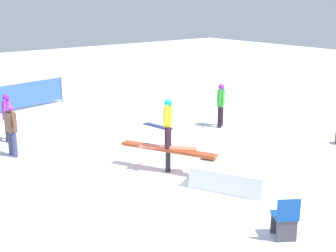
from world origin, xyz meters
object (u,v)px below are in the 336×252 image
at_px(bystander_purple, 7,115).
at_px(loose_snowboard_navy, 158,126).
at_px(rail_feature, 168,151).
at_px(bystander_brown, 11,127).
at_px(folding_chair, 285,219).
at_px(main_rider_on_rail, 168,125).
at_px(bystander_green, 221,103).

bearing_deg(bystander_purple, loose_snowboard_navy, 105.64).
relative_size(rail_feature, bystander_brown, 1.67).
bearing_deg(folding_chair, main_rider_on_rail, -63.33).
bearing_deg(folding_chair, bystander_purple, -46.03).
xyz_separation_m(main_rider_on_rail, loose_snowboard_navy, (3.71, -2.48, -1.27)).
xyz_separation_m(bystander_green, bystander_purple, (3.01, 6.54, -0.00)).
xyz_separation_m(rail_feature, bystander_brown, (3.82, 2.74, 0.30)).
bearing_deg(main_rider_on_rail, folding_chair, 133.16).
relative_size(rail_feature, loose_snowboard_navy, 2.01).
height_order(main_rider_on_rail, bystander_green, main_rider_on_rail).
bearing_deg(bystander_brown, folding_chair, 14.53).
xyz_separation_m(bystander_brown, bystander_purple, (1.53, -0.45, -0.00)).
bearing_deg(bystander_purple, bystander_green, 99.89).
distance_m(main_rider_on_rail, loose_snowboard_navy, 4.64).
bearing_deg(main_rider_on_rail, bystander_green, -101.47).
distance_m(main_rider_on_rail, bystander_brown, 4.72).
height_order(bystander_green, folding_chair, bystander_green).
bearing_deg(loose_snowboard_navy, bystander_green, 43.50).
distance_m(main_rider_on_rail, folding_chair, 4.30).
bearing_deg(bystander_brown, main_rider_on_rail, 34.44).
bearing_deg(bystander_brown, bystander_purple, 162.43).
xyz_separation_m(bystander_brown, folding_chair, (-8.01, -2.25, -0.45)).
height_order(main_rider_on_rail, folding_chair, main_rider_on_rail).
distance_m(bystander_green, bystander_purple, 7.20).
height_order(rail_feature, main_rider_on_rail, main_rider_on_rail).
distance_m(bystander_purple, loose_snowboard_navy, 5.11).
bearing_deg(rail_feature, loose_snowboard_navy, -58.67).
bearing_deg(bystander_brown, bystander_green, 76.85).
xyz_separation_m(bystander_green, bystander_brown, (1.48, 6.99, -0.00)).
relative_size(bystander_purple, folding_chair, 1.75).
bearing_deg(bystander_brown, rail_feature, 34.44).
relative_size(rail_feature, bystander_purple, 1.67).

